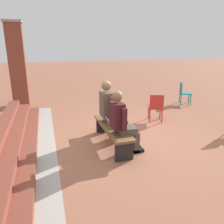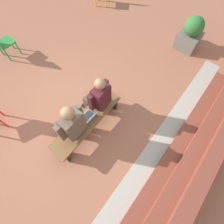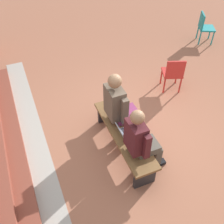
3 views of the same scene
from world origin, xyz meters
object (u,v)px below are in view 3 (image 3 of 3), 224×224
at_px(plastic_chair_far_left, 204,26).
at_px(plastic_chair_near_bench_right, 173,73).
at_px(bench, 124,136).
at_px(laptop, 125,133).
at_px(person_student, 141,140).
at_px(person_adult, 121,106).

xyz_separation_m(plastic_chair_far_left, plastic_chair_near_bench_right, (-1.61, 2.06, 0.00)).
distance_m(plastic_chair_far_left, plastic_chair_near_bench_right, 2.62).
height_order(bench, plastic_chair_near_bench_right, plastic_chair_near_bench_right).
distance_m(laptop, plastic_chair_far_left, 4.74).
distance_m(bench, plastic_chair_near_bench_right, 2.08).
xyz_separation_m(person_student, laptop, (0.40, 0.08, -0.22)).
distance_m(person_student, person_adult, 0.80).
height_order(bench, laptop, laptop).
relative_size(bench, person_adult, 1.25).
bearing_deg(laptop, bench, -9.68).
xyz_separation_m(laptop, plastic_chair_far_left, (2.84, -3.79, -0.02)).
bearing_deg(person_adult, plastic_chair_near_bench_right, -63.27).
relative_size(person_adult, laptop, 4.49).
bearing_deg(person_adult, plastic_chair_far_left, -56.63).
distance_m(person_student, laptop, 0.46).
height_order(person_adult, plastic_chair_near_bench_right, person_adult).
relative_size(person_student, person_adult, 0.94).
bearing_deg(plastic_chair_far_left, person_student, 131.11).
bearing_deg(bench, plastic_chair_near_bench_right, -56.07).
height_order(person_student, person_adult, person_adult).
bearing_deg(laptop, person_adult, -12.03).
relative_size(person_student, plastic_chair_near_bench_right, 1.61).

